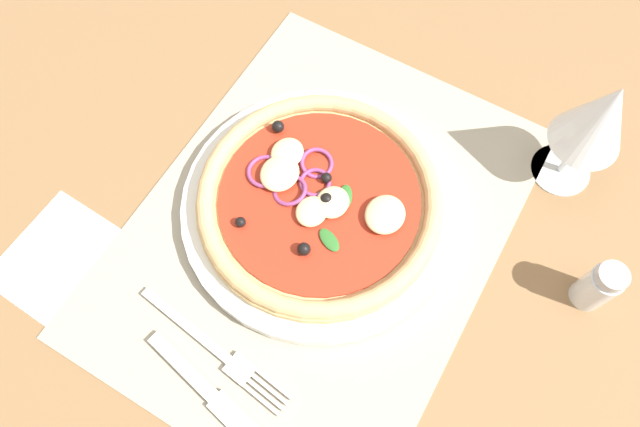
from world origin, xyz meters
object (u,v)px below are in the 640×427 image
(fork, at_px, (221,353))
(napkin, at_px, (60,259))
(plate, at_px, (319,207))
(pizza, at_px, (319,199))
(pepper_shaker, at_px, (598,286))
(wine_glass, at_px, (600,118))
(knife, at_px, (228,411))

(fork, height_order, napkin, fork)
(plate, height_order, pizza, pizza)
(plate, bearing_deg, pizza, -122.52)
(pepper_shaker, bearing_deg, plate, -79.08)
(wine_glass, xyz_separation_m, pepper_shaker, (0.12, 0.07, -0.07))
(wine_glass, relative_size, pepper_shaker, 2.22)
(pizza, relative_size, fork, 1.39)
(knife, bearing_deg, pizza, 109.90)
(fork, bearing_deg, wine_glass, 66.94)
(pepper_shaker, bearing_deg, napkin, -63.93)
(knife, relative_size, pepper_shaker, 2.97)
(plate, relative_size, pepper_shaker, 4.28)
(napkin, bearing_deg, plate, 131.77)
(plate, relative_size, fork, 1.59)
(fork, distance_m, knife, 0.05)
(napkin, xyz_separation_m, pepper_shaker, (-0.23, 0.48, 0.03))
(pizza, distance_m, fork, 0.18)
(pizza, height_order, wine_glass, wine_glass)
(knife, bearing_deg, fork, 143.03)
(plate, distance_m, knife, 0.22)
(napkin, bearing_deg, fork, 90.95)
(pepper_shaker, bearing_deg, pizza, -79.16)
(pizza, bearing_deg, wine_glass, 130.71)
(plate, relative_size, knife, 1.44)
(knife, bearing_deg, wine_glass, 78.15)
(pizza, distance_m, wine_glass, 0.28)
(plate, height_order, wine_glass, wine_glass)
(plate, height_order, knife, plate)
(plate, distance_m, pizza, 0.02)
(fork, relative_size, knife, 0.91)
(plate, xyz_separation_m, fork, (0.18, -0.01, -0.01))
(fork, bearing_deg, napkin, -171.56)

